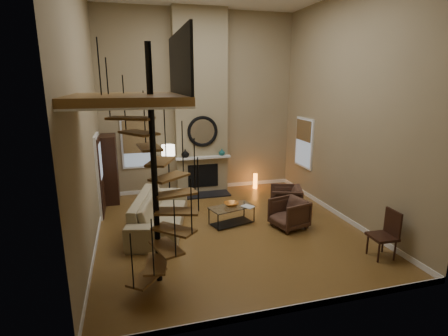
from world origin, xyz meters
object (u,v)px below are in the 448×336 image
object	(u,v)px
hutch	(110,170)
floor_lamp	(168,155)
armchair_near	(289,200)
sofa	(160,212)
armchair_far	(291,213)
coffee_table	(232,213)
side_chair	(387,232)
accent_lamp	(255,181)

from	to	relation	value
hutch	floor_lamp	distance (m)	1.80
armchair_near	floor_lamp	size ratio (longest dim) A/B	0.48
sofa	armchair_far	bearing A→B (deg)	-91.31
coffee_table	floor_lamp	bearing A→B (deg)	123.30
floor_lamp	side_chair	world-z (taller)	floor_lamp
sofa	coffee_table	world-z (taller)	sofa
armchair_near	coffee_table	world-z (taller)	armchair_near
hutch	floor_lamp	xyz separation A→B (m)	(1.62, -0.61, 0.46)
floor_lamp	accent_lamp	bearing A→B (deg)	12.59
coffee_table	accent_lamp	world-z (taller)	accent_lamp
armchair_far	accent_lamp	xyz separation A→B (m)	(0.24, 3.13, -0.10)
hutch	floor_lamp	bearing A→B (deg)	-20.75
sofa	accent_lamp	world-z (taller)	sofa
side_chair	accent_lamp	bearing A→B (deg)	100.34
hutch	sofa	bearing A→B (deg)	-62.63
armchair_far	accent_lamp	size ratio (longest dim) A/B	1.58
accent_lamp	sofa	bearing A→B (deg)	-145.12
coffee_table	floor_lamp	size ratio (longest dim) A/B	0.70
hutch	floor_lamp	world-z (taller)	hutch
accent_lamp	floor_lamp	bearing A→B (deg)	-167.41
accent_lamp	side_chair	size ratio (longest dim) A/B	0.49
armchair_near	side_chair	distance (m)	2.85
hutch	coffee_table	bearing A→B (deg)	-41.47
accent_lamp	armchair_far	bearing A→B (deg)	-94.46
floor_lamp	accent_lamp	distance (m)	3.16
armchair_near	armchair_far	world-z (taller)	armchair_near
armchair_far	side_chair	world-z (taller)	side_chair
hutch	side_chair	size ratio (longest dim) A/B	2.01
sofa	armchair_near	distance (m)	3.41
coffee_table	floor_lamp	distance (m)	2.60
sofa	armchair_near	xyz separation A→B (m)	(3.41, 0.05, -0.04)
side_chair	armchair_far	bearing A→B (deg)	121.97
side_chair	coffee_table	bearing A→B (deg)	136.19
armchair_near	side_chair	world-z (taller)	side_chair
coffee_table	floor_lamp	world-z (taller)	floor_lamp
armchair_near	floor_lamp	xyz separation A→B (m)	(-2.97, 1.61, 1.06)
hutch	accent_lamp	size ratio (longest dim) A/B	4.13
sofa	hutch	bearing A→B (deg)	41.21
floor_lamp	side_chair	xyz separation A→B (m)	(3.77, -4.34, -0.89)
armchair_near	sofa	bearing A→B (deg)	-69.18
armchair_far	accent_lamp	bearing A→B (deg)	161.30
accent_lamp	armchair_near	bearing A→B (deg)	-87.29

